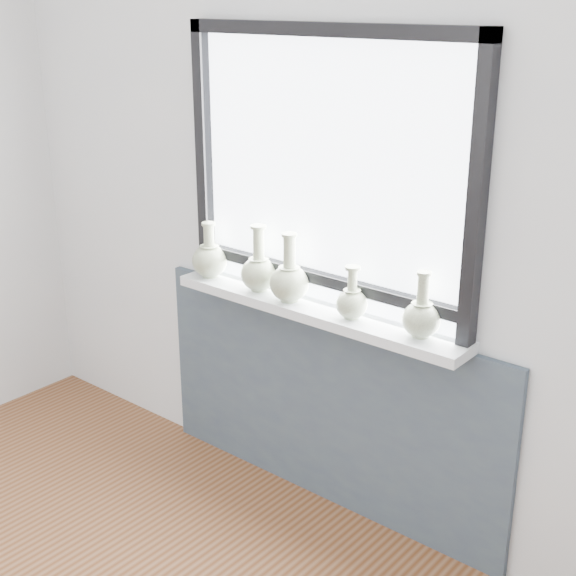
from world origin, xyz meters
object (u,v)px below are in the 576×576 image
Objects in this scene: vase_d at (352,301)px; vase_b at (259,271)px; vase_e at (421,316)px; windowsill at (314,311)px; vase_a at (210,259)px; vase_c at (289,280)px.

vase_b is at bearing 179.13° from vase_d.
vase_b is 0.76m from vase_e.
vase_e is (0.29, 0.01, 0.01)m from vase_d.
windowsill is 0.48m from vase_e.
vase_b is (-0.29, -0.00, 0.10)m from windowsill.
vase_e is at bearing 0.77° from vase_a.
vase_a is (-0.56, -0.01, 0.10)m from windowsill.
vase_c is (-0.11, -0.02, 0.11)m from windowsill.
vase_d is (0.29, 0.01, -0.02)m from vase_c.
vase_b reaches higher than vase_a.
windowsill is 0.57m from vase_a.
windowsill is 4.77× the size of vase_c.
vase_b is 0.99× the size of vase_c.
vase_c is 0.58m from vase_e.
vase_c reaches higher than vase_d.
vase_d is (0.18, -0.01, 0.09)m from windowsill.
vase_c reaches higher than vase_a.
vase_a reaches higher than vase_d.
vase_e reaches higher than vase_d.
vase_c reaches higher than vase_e.
vase_d is (0.47, -0.01, -0.02)m from vase_b.
windowsill is 0.16m from vase_c.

